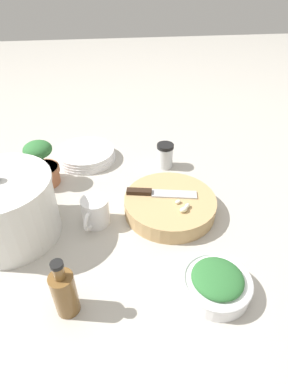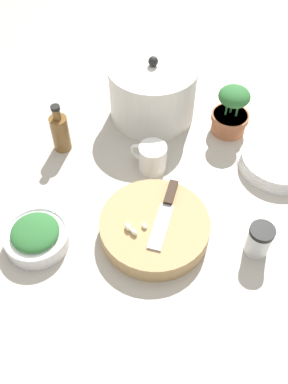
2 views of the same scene
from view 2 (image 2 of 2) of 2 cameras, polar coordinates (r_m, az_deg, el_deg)
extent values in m
plane|color=#B2ADA3|center=(1.13, 1.70, -1.16)|extent=(5.00, 5.00, 0.00)
cylinder|color=tan|center=(1.05, 1.33, -4.76)|extent=(0.27, 0.27, 0.05)
cube|color=black|center=(1.07, 3.60, -0.09)|extent=(0.04, 0.08, 0.01)
cube|color=#B2B2B7|center=(1.02, 2.25, -4.63)|extent=(0.06, 0.14, 0.01)
ellipsoid|color=#EFE7C7|center=(1.01, 0.06, -4.55)|extent=(0.02, 0.02, 0.01)
ellipsoid|color=#ECE8C2|center=(1.01, -2.13, -4.67)|extent=(0.02, 0.03, 0.02)
ellipsoid|color=#EBEACC|center=(1.00, -1.37, -5.38)|extent=(0.02, 0.02, 0.01)
cylinder|color=white|center=(1.07, -14.06, -6.03)|extent=(0.15, 0.15, 0.04)
torus|color=white|center=(1.05, -14.26, -5.46)|extent=(0.16, 0.16, 0.01)
ellipsoid|color=#2D6B33|center=(1.05, -14.34, -5.23)|extent=(0.12, 0.12, 0.03)
cylinder|color=silver|center=(1.04, 15.00, -6.41)|extent=(0.06, 0.06, 0.08)
cylinder|color=black|center=(1.01, 15.52, -5.07)|extent=(0.06, 0.06, 0.01)
cylinder|color=white|center=(1.17, 1.17, 4.57)|extent=(0.08, 0.08, 0.08)
torus|color=white|center=(1.18, -0.63, 5.33)|extent=(0.06, 0.03, 0.06)
cylinder|color=white|center=(1.26, 17.35, 3.60)|extent=(0.22, 0.22, 0.01)
cylinder|color=white|center=(1.25, 17.46, 3.90)|extent=(0.22, 0.22, 0.01)
cylinder|color=white|center=(1.25, 17.57, 4.21)|extent=(0.21, 0.21, 0.01)
cylinder|color=white|center=(1.24, 17.68, 4.52)|extent=(0.21, 0.21, 0.01)
cylinder|color=brown|center=(1.24, -11.07, 7.68)|extent=(0.05, 0.05, 0.11)
cylinder|color=brown|center=(1.19, -11.60, 10.17)|extent=(0.02, 0.02, 0.03)
cylinder|color=black|center=(1.18, -11.77, 10.95)|extent=(0.03, 0.03, 0.01)
cylinder|color=silver|center=(1.31, 1.15, 13.10)|extent=(0.26, 0.26, 0.17)
cylinder|color=silver|center=(1.25, 1.22, 16.28)|extent=(0.26, 0.26, 0.01)
sphere|color=black|center=(1.24, 1.23, 17.03)|extent=(0.03, 0.03, 0.03)
cylinder|color=#B26B47|center=(1.31, 11.26, 9.10)|extent=(0.10, 0.10, 0.06)
cylinder|color=#B26B47|center=(1.30, 11.41, 9.83)|extent=(0.11, 0.11, 0.02)
ellipsoid|color=#2D6B33|center=(1.25, 11.96, 12.38)|extent=(0.09, 0.09, 0.05)
cylinder|color=#2D6B33|center=(1.27, 11.03, 11.27)|extent=(0.01, 0.01, 0.07)
cylinder|color=#2D6B33|center=(1.28, 11.68, 11.51)|extent=(0.01, 0.01, 0.07)
cylinder|color=#2D6B33|center=(1.27, 12.40, 11.01)|extent=(0.01, 0.01, 0.07)
camera|label=1|loc=(1.05, -40.37, 24.53)|focal=28.00mm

